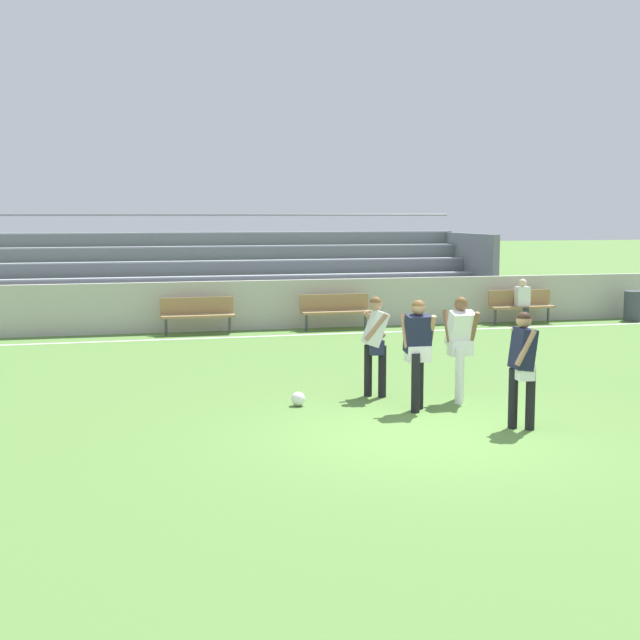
# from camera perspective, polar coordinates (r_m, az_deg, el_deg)

# --- Properties ---
(ground_plane) EXTENTS (160.00, 160.00, 0.00)m
(ground_plane) POSITION_cam_1_polar(r_m,az_deg,el_deg) (12.27, 6.52, -7.23)
(ground_plane) COLOR #517A38
(field_line_sideline) EXTENTS (44.00, 0.12, 0.01)m
(field_line_sideline) POSITION_cam_1_polar(r_m,az_deg,el_deg) (21.98, -3.05, -1.00)
(field_line_sideline) COLOR white
(field_line_sideline) RESTS_ON ground
(sideline_wall) EXTENTS (48.00, 0.16, 1.25)m
(sideline_wall) POSITION_cam_1_polar(r_m,az_deg,el_deg) (23.21, -3.71, 0.95)
(sideline_wall) COLOR #BCB7AD
(sideline_wall) RESTS_ON ground
(bleacher_stand) EXTENTS (21.62, 4.03, 2.93)m
(bleacher_stand) POSITION_cam_1_polar(r_m,az_deg,el_deg) (25.56, -13.29, 2.76)
(bleacher_stand) COLOR #9EA3AD
(bleacher_stand) RESTS_ON ground
(bench_centre_sideline) EXTENTS (1.80, 0.40, 0.90)m
(bench_centre_sideline) POSITION_cam_1_polar(r_m,az_deg,el_deg) (23.12, 0.97, 0.74)
(bench_centre_sideline) COLOR #99754C
(bench_centre_sideline) RESTS_ON ground
(bench_far_left) EXTENTS (1.80, 0.40, 0.90)m
(bench_far_left) POSITION_cam_1_polar(r_m,az_deg,el_deg) (24.99, 12.50, 1.03)
(bench_far_left) COLOR #99754C
(bench_far_left) RESTS_ON ground
(bench_near_wall_gap) EXTENTS (1.80, 0.40, 0.90)m
(bench_near_wall_gap) POSITION_cam_1_polar(r_m,az_deg,el_deg) (22.45, -7.69, 0.50)
(bench_near_wall_gap) COLOR #99754C
(bench_near_wall_gap) RESTS_ON ground
(trash_bin) EXTENTS (0.51, 0.51, 0.82)m
(trash_bin) POSITION_cam_1_polar(r_m,az_deg,el_deg) (26.49, 19.07, 0.84)
(trash_bin) COLOR #3D424C
(trash_bin) RESTS_ON ground
(spectator_seated) EXTENTS (0.36, 0.42, 1.21)m
(spectator_seated) POSITION_cam_1_polar(r_m,az_deg,el_deg) (24.87, 12.63, 1.36)
(spectator_seated) COLOR #2D2D38
(spectator_seated) RESTS_ON ground
(player_dark_on_ball) EXTENTS (0.45, 0.42, 1.67)m
(player_dark_on_ball) POSITION_cam_1_polar(r_m,az_deg,el_deg) (13.60, 6.17, -1.57)
(player_dark_on_ball) COLOR black
(player_dark_on_ball) RESTS_ON ground
(player_white_pressing_high) EXTENTS (0.49, 0.48, 1.63)m
(player_white_pressing_high) POSITION_cam_1_polar(r_m,az_deg,el_deg) (14.60, 3.49, -1.11)
(player_white_pressing_high) COLOR black
(player_white_pressing_high) RESTS_ON ground
(player_dark_challenging) EXTENTS (0.41, 0.46, 1.62)m
(player_dark_challenging) POSITION_cam_1_polar(r_m,az_deg,el_deg) (12.68, 12.60, -2.46)
(player_dark_challenging) COLOR black
(player_dark_challenging) RESTS_ON ground
(player_white_dropping_back) EXTENTS (0.44, 0.52, 1.66)m
(player_white_dropping_back) POSITION_cam_1_polar(r_m,az_deg,el_deg) (14.37, 8.81, -1.21)
(player_white_dropping_back) COLOR white
(player_white_dropping_back) RESTS_ON ground
(soccer_ball) EXTENTS (0.22, 0.22, 0.22)m
(soccer_ball) POSITION_cam_1_polar(r_m,az_deg,el_deg) (14.01, -1.38, -4.98)
(soccer_ball) COLOR white
(soccer_ball) RESTS_ON ground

